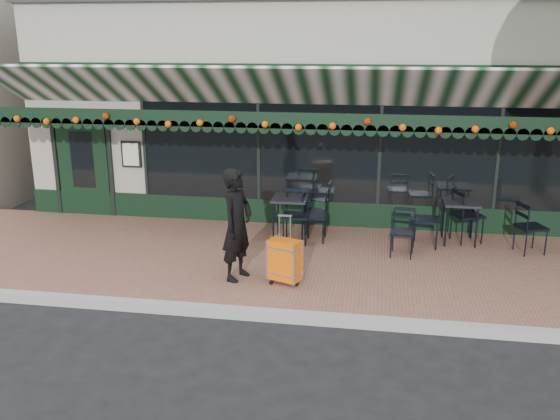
% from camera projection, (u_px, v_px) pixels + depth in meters
% --- Properties ---
extents(ground, '(80.00, 80.00, 0.00)m').
position_uv_depth(ground, '(274.00, 318.00, 8.40)').
color(ground, black).
rests_on(ground, ground).
extents(sidewalk, '(18.00, 4.00, 0.15)m').
position_uv_depth(sidewalk, '(294.00, 262.00, 10.28)').
color(sidewalk, brown).
rests_on(sidewalk, ground).
extents(curb, '(18.00, 0.16, 0.15)m').
position_uv_depth(curb, '(273.00, 315.00, 8.30)').
color(curb, '#9E9E99').
rests_on(curb, ground).
extents(restaurant_building, '(12.00, 9.60, 4.50)m').
position_uv_depth(restaurant_building, '(326.00, 101.00, 15.20)').
color(restaurant_building, gray).
rests_on(restaurant_building, ground).
extents(woman, '(0.61, 0.75, 1.77)m').
position_uv_depth(woman, '(237.00, 225.00, 9.17)').
color(woman, black).
rests_on(woman, sidewalk).
extents(suitcase, '(0.54, 0.42, 1.10)m').
position_uv_depth(suitcase, '(285.00, 261.00, 9.12)').
color(suitcase, '#F76207').
rests_on(suitcase, sidewalk).
extents(cafe_table_a, '(0.64, 0.64, 0.79)m').
position_uv_depth(cafe_table_a, '(461.00, 206.00, 10.87)').
color(cafe_table_a, black).
rests_on(cafe_table_a, sidewalk).
extents(cafe_table_b, '(0.65, 0.65, 0.80)m').
position_uv_depth(cafe_table_b, '(290.00, 202.00, 11.10)').
color(cafe_table_b, black).
rests_on(cafe_table_b, sidewalk).
extents(chair_a_left, '(0.54, 0.54, 0.98)m').
position_uv_depth(chair_a_left, '(427.00, 220.00, 10.75)').
color(chair_a_left, black).
rests_on(chair_a_left, sidewalk).
extents(chair_a_right, '(0.65, 0.65, 1.01)m').
position_uv_depth(chair_a_right, '(468.00, 216.00, 10.97)').
color(chair_a_right, black).
rests_on(chair_a_right, sidewalk).
extents(chair_a_front, '(0.47, 0.47, 0.84)m').
position_uv_depth(chair_a_front, '(403.00, 233.00, 10.27)').
color(chair_a_front, black).
rests_on(chair_a_front, sidewalk).
extents(chair_a_extra, '(0.59, 0.59, 0.93)m').
position_uv_depth(chair_a_extra, '(531.00, 228.00, 10.41)').
color(chair_a_extra, black).
rests_on(chair_a_extra, sidewalk).
extents(chair_b_left, '(0.43, 0.43, 0.82)m').
position_uv_depth(chair_b_left, '(317.00, 212.00, 11.52)').
color(chair_b_left, black).
rests_on(chair_b_left, sidewalk).
extents(chair_b_right, '(0.47, 0.47, 0.94)m').
position_uv_depth(chair_b_right, '(314.00, 216.00, 11.05)').
color(chair_b_right, black).
rests_on(chair_b_right, sidewalk).
extents(chair_b_front, '(0.51, 0.51, 1.00)m').
position_uv_depth(chair_b_front, '(296.00, 216.00, 10.96)').
color(chair_b_front, black).
rests_on(chair_b_front, sidewalk).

